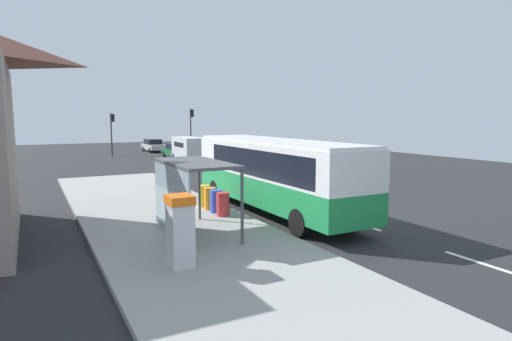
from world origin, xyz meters
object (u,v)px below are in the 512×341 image
at_px(sedan_far, 153,145).
at_px(recycling_bin_orange, 210,198).
at_px(white_van, 189,148).
at_px(recycling_bin_red, 223,204).
at_px(traffic_light_far_side, 112,128).
at_px(ticket_machine, 180,230).
at_px(bus_shelter, 186,179).
at_px(traffic_light_near_side, 191,124).
at_px(sedan_near, 177,150).
at_px(recycling_bin_yellow, 204,196).
at_px(recycling_bin_blue, 216,201).
at_px(bus, 274,171).

distance_m(sedan_far, recycling_bin_orange, 35.29).
bearing_deg(white_van, recycling_bin_red, -105.81).
distance_m(sedan_far, traffic_light_far_side, 7.12).
distance_m(white_van, recycling_bin_red, 23.49).
xyz_separation_m(ticket_machine, bus_shelter, (1.18, 2.94, 0.93)).
bearing_deg(recycling_bin_red, traffic_light_near_side, 72.75).
bearing_deg(white_van, sedan_near, 88.59).
relative_size(recycling_bin_red, traffic_light_near_side, 0.19).
bearing_deg(white_van, ticket_machine, -109.56).
xyz_separation_m(traffic_light_near_side, traffic_light_far_side, (-8.59, 0.80, -0.32)).
relative_size(sedan_far, traffic_light_near_side, 0.88).
bearing_deg(bus_shelter, white_van, 70.72).
height_order(sedan_near, ticket_machine, ticket_machine).
relative_size(ticket_machine, recycling_bin_orange, 2.04).
bearing_deg(ticket_machine, recycling_bin_yellow, 64.36).
distance_m(recycling_bin_orange, bus_shelter, 4.33).
bearing_deg(traffic_light_near_side, bus_shelter, -109.71).
xyz_separation_m(recycling_bin_red, traffic_light_near_side, (9.70, 31.23, 2.74)).
bearing_deg(ticket_machine, recycling_bin_orange, 61.95).
xyz_separation_m(white_van, recycling_bin_yellow, (-6.40, -20.50, -0.69)).
relative_size(recycling_bin_red, bus_shelter, 0.24).
bearing_deg(recycling_bin_yellow, recycling_bin_blue, -90.00).
bearing_deg(white_van, sedan_far, 89.59).
xyz_separation_m(ticket_machine, traffic_light_far_side, (4.50, 36.99, 1.90)).
xyz_separation_m(sedan_far, recycling_bin_yellow, (-6.50, -33.98, -0.14)).
height_order(recycling_bin_red, bus_shelter, bus_shelter).
bearing_deg(recycling_bin_orange, recycling_bin_red, -90.00).
distance_m(recycling_bin_red, recycling_bin_yellow, 2.10).
distance_m(recycling_bin_red, recycling_bin_orange, 1.40).
relative_size(ticket_machine, recycling_bin_blue, 2.04).
bearing_deg(recycling_bin_orange, ticket_machine, -118.05).
bearing_deg(sedan_far, ticket_machine, -103.55).
xyz_separation_m(recycling_bin_yellow, traffic_light_far_side, (1.10, 29.93, 2.42)).
height_order(recycling_bin_orange, traffic_light_far_side, traffic_light_far_side).
bearing_deg(traffic_light_far_side, recycling_bin_red, -91.98).
bearing_deg(sedan_far, recycling_bin_orange, -100.61).
relative_size(bus, white_van, 2.09).
height_order(sedan_near, recycling_bin_orange, sedan_near).
distance_m(recycling_bin_yellow, bus_shelter, 4.90).
bearing_deg(recycling_bin_orange, recycling_bin_yellow, 90.00).
height_order(sedan_near, sedan_far, same).
bearing_deg(traffic_light_far_side, recycling_bin_orange, -92.07).
xyz_separation_m(sedan_far, traffic_light_near_side, (3.20, -4.85, 2.60)).
bearing_deg(recycling_bin_blue, sedan_near, 76.00).
height_order(sedan_near, recycling_bin_red, sedan_near).
height_order(white_van, sedan_near, white_van).
bearing_deg(bus, traffic_light_near_side, 76.92).
xyz_separation_m(sedan_far, ticket_machine, (-9.89, -41.05, 0.38)).
height_order(recycling_bin_red, recycling_bin_blue, same).
bearing_deg(sedan_far, recycling_bin_red, -100.21).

